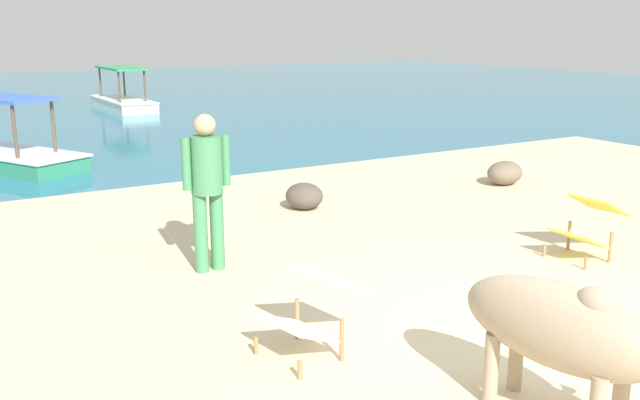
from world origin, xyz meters
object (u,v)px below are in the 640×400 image
boat_white (123,100)px  boat_green (0,152)px  deck_chair_near (314,305)px  deck_chair_far (588,223)px  person_standing (207,181)px  cow (565,329)px

boat_white → boat_green: 9.30m
deck_chair_near → boat_green: boat_green is taller
deck_chair_far → person_standing: bearing=-28.4°
person_standing → boat_white: 15.79m
deck_chair_near → deck_chair_far: 3.73m
person_standing → boat_white: (3.25, 15.43, -0.70)m
boat_white → boat_green: same height
deck_chair_far → boat_green: boat_green is taller
boat_white → cow: bearing=171.8°
cow → person_standing: 3.90m
person_standing → boat_green: (-1.19, 7.25, -0.70)m
deck_chair_near → boat_green: (-1.19, 9.41, -0.13)m
deck_chair_far → boat_green: size_ratio=0.21×
cow → boat_white: bearing=163.7°
deck_chair_near → deck_chair_far: bearing=175.7°
deck_chair_far → boat_green: 10.20m
deck_chair_near → boat_green: 9.48m
deck_chair_near → boat_white: 17.88m
cow → boat_green: (-2.03, 11.05, -0.39)m
deck_chair_far → cow: bearing=32.5°
boat_green → deck_chair_far: bearing=0.9°
cow → boat_green: boat_green is taller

